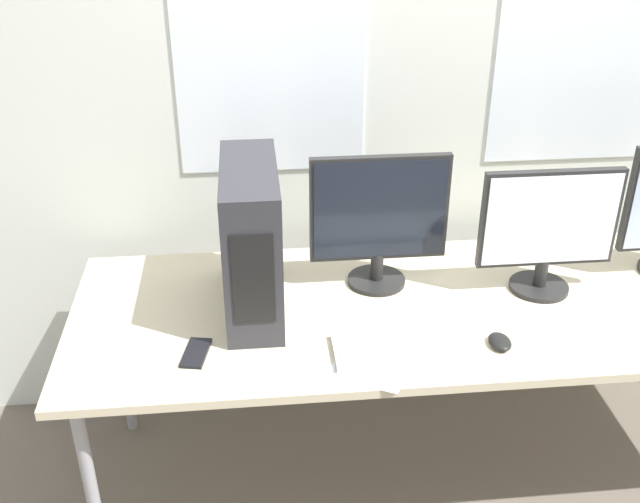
{
  "coord_description": "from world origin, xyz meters",
  "views": [
    {
      "loc": [
        -0.63,
        -1.58,
        2.03
      ],
      "look_at": [
        -0.43,
        0.42,
        0.94
      ],
      "focal_mm": 42.0,
      "sensor_mm": 36.0,
      "label": 1
    }
  ],
  "objects_px": {
    "keyboard": "(406,348)",
    "cell_phone": "(196,353)",
    "monitor_main": "(379,218)",
    "monitor_right_near": "(548,228)",
    "mouse": "(500,342)",
    "pc_tower": "(252,240)"
  },
  "relations": [
    {
      "from": "keyboard",
      "to": "cell_phone",
      "type": "xyz_separation_m",
      "value": [
        -0.61,
        0.05,
        -0.01
      ]
    },
    {
      "from": "monitor_main",
      "to": "keyboard",
      "type": "height_order",
      "value": "monitor_main"
    },
    {
      "from": "monitor_main",
      "to": "monitor_right_near",
      "type": "relative_size",
      "value": 1.01
    },
    {
      "from": "pc_tower",
      "to": "keyboard",
      "type": "xyz_separation_m",
      "value": [
        0.43,
        -0.3,
        -0.23
      ]
    },
    {
      "from": "pc_tower",
      "to": "cell_phone",
      "type": "bearing_deg",
      "value": -125.28
    },
    {
      "from": "keyboard",
      "to": "mouse",
      "type": "distance_m",
      "value": 0.28
    },
    {
      "from": "pc_tower",
      "to": "cell_phone",
      "type": "height_order",
      "value": "pc_tower"
    },
    {
      "from": "keyboard",
      "to": "cell_phone",
      "type": "relative_size",
      "value": 2.82
    },
    {
      "from": "monitor_main",
      "to": "monitor_right_near",
      "type": "height_order",
      "value": "monitor_main"
    },
    {
      "from": "monitor_right_near",
      "to": "mouse",
      "type": "xyz_separation_m",
      "value": [
        -0.23,
        -0.3,
        -0.21
      ]
    },
    {
      "from": "pc_tower",
      "to": "monitor_right_near",
      "type": "bearing_deg",
      "value": 0.36
    },
    {
      "from": "keyboard",
      "to": "mouse",
      "type": "relative_size",
      "value": 4.58
    },
    {
      "from": "mouse",
      "to": "cell_phone",
      "type": "distance_m",
      "value": 0.89
    },
    {
      "from": "monitor_main",
      "to": "mouse",
      "type": "distance_m",
      "value": 0.55
    },
    {
      "from": "pc_tower",
      "to": "monitor_main",
      "type": "height_order",
      "value": "pc_tower"
    },
    {
      "from": "monitor_right_near",
      "to": "keyboard",
      "type": "bearing_deg",
      "value": -149.52
    },
    {
      "from": "pc_tower",
      "to": "mouse",
      "type": "distance_m",
      "value": 0.81
    },
    {
      "from": "monitor_main",
      "to": "mouse",
      "type": "height_order",
      "value": "monitor_main"
    },
    {
      "from": "monitor_right_near",
      "to": "cell_phone",
      "type": "relative_size",
      "value": 2.99
    },
    {
      "from": "monitor_right_near",
      "to": "mouse",
      "type": "distance_m",
      "value": 0.43
    },
    {
      "from": "monitor_right_near",
      "to": "keyboard",
      "type": "height_order",
      "value": "monitor_right_near"
    },
    {
      "from": "monitor_main",
      "to": "keyboard",
      "type": "distance_m",
      "value": 0.46
    }
  ]
}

